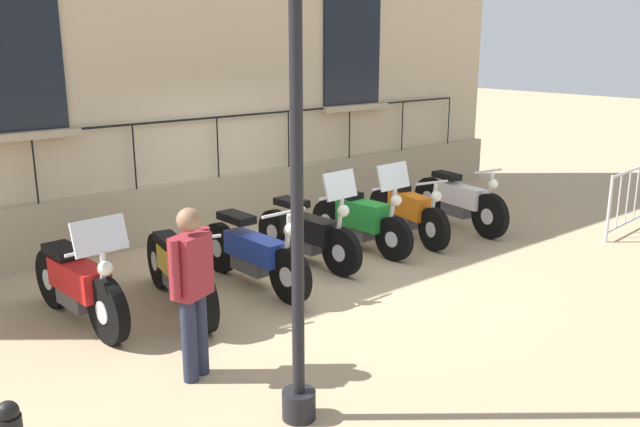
# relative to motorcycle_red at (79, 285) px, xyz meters

# --- Properties ---
(ground_plane) EXTENTS (60.00, 60.00, 0.00)m
(ground_plane) POSITION_rel_motorcycle_red_xyz_m (-0.04, 3.13, -0.45)
(ground_plane) COLOR tan
(building_facade) EXTENTS (0.82, 13.39, 6.24)m
(building_facade) POSITION_rel_motorcycle_red_xyz_m (-2.62, 3.13, 2.55)
(building_facade) COLOR #C6B28E
(building_facade) RESTS_ON ground_plane
(motorcycle_red) EXTENTS (2.04, 0.69, 1.32)m
(motorcycle_red) POSITION_rel_motorcycle_red_xyz_m (0.00, 0.00, 0.00)
(motorcycle_red) COLOR black
(motorcycle_red) RESTS_ON ground_plane
(motorcycle_yellow) EXTENTS (2.22, 0.70, 1.02)m
(motorcycle_yellow) POSITION_rel_motorcycle_red_xyz_m (0.27, 1.06, -0.03)
(motorcycle_yellow) COLOR black
(motorcycle_yellow) RESTS_ON ground_plane
(motorcycle_blue) EXTENTS (2.16, 0.63, 1.10)m
(motorcycle_blue) POSITION_rel_motorcycle_red_xyz_m (0.25, 2.10, -0.02)
(motorcycle_blue) COLOR black
(motorcycle_blue) RESTS_ON ground_plane
(motorcycle_black) EXTENTS (2.01, 0.65, 1.40)m
(motorcycle_black) POSITION_rel_motorcycle_red_xyz_m (0.01, 3.18, -0.00)
(motorcycle_black) COLOR black
(motorcycle_black) RESTS_ON ground_plane
(motorcycle_green) EXTENTS (1.98, 0.70, 1.39)m
(motorcycle_green) POSITION_rel_motorcycle_red_xyz_m (0.01, 4.18, 0.02)
(motorcycle_green) COLOR black
(motorcycle_green) RESTS_ON ground_plane
(motorcycle_orange) EXTENTS (2.06, 0.71, 1.03)m
(motorcycle_orange) POSITION_rel_motorcycle_red_xyz_m (0.02, 5.15, -0.02)
(motorcycle_orange) COLOR black
(motorcycle_orange) RESTS_ON ground_plane
(motorcycle_white) EXTENTS (2.15, 0.65, 1.07)m
(motorcycle_white) POSITION_rel_motorcycle_red_xyz_m (0.14, 6.26, -0.00)
(motorcycle_white) COLOR black
(motorcycle_white) RESTS_ON ground_plane
(lamppost) EXTENTS (0.30, 1.00, 4.05)m
(lamppost) POSITION_rel_motorcycle_red_xyz_m (3.01, 0.68, 2.37)
(lamppost) COLOR black
(lamppost) RESTS_ON ground_plane
(crowd_barrier) EXTENTS (0.24, 1.86, 1.05)m
(crowd_barrier) POSITION_rel_motorcycle_red_xyz_m (2.03, 8.27, 0.12)
(crowd_barrier) COLOR #B7B7BF
(crowd_barrier) RESTS_ON ground_plane
(pedestrian_standing) EXTENTS (0.34, 0.50, 1.62)m
(pedestrian_standing) POSITION_rel_motorcycle_red_xyz_m (1.86, 0.37, 0.46)
(pedestrian_standing) COLOR #23283D
(pedestrian_standing) RESTS_ON ground_plane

